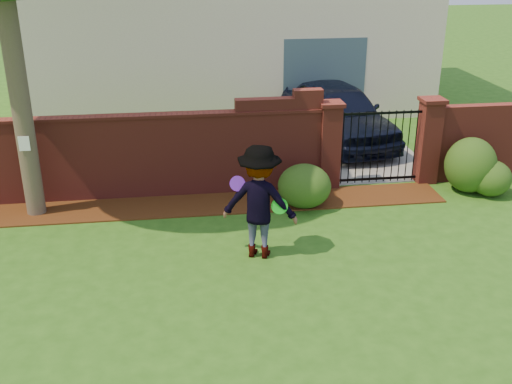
{
  "coord_description": "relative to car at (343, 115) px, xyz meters",
  "views": [
    {
      "loc": [
        -0.83,
        -8.02,
        5.03
      ],
      "look_at": [
        0.47,
        1.4,
        1.05
      ],
      "focal_mm": 42.97,
      "sensor_mm": 36.0,
      "label": 1
    }
  ],
  "objects": [
    {
      "name": "shrub_right",
      "position": [
        2.17,
        -3.75,
        -0.4
      ],
      "size": [
        0.85,
        0.85,
        0.75
      ],
      "primitive_type": "ellipsoid",
      "color": "#1D4314",
      "rests_on": "ground"
    },
    {
      "name": "mulch_bed",
      "position": [
        -4.42,
        -3.48,
        -0.76
      ],
      "size": [
        11.1,
        1.08,
        0.03
      ],
      "primitive_type": "cube",
      "color": "#3C1C0A",
      "rests_on": "ground"
    },
    {
      "name": "shrub_middle",
      "position": [
        1.82,
        -3.49,
        -0.19
      ],
      "size": [
        1.07,
        1.07,
        1.18
      ],
      "primitive_type": "ellipsoid",
      "color": "#1D4314",
      "rests_on": "ground"
    },
    {
      "name": "paper_notice",
      "position": [
        -7.07,
        -3.61,
        0.72
      ],
      "size": [
        0.2,
        0.01,
        0.28
      ],
      "primitive_type": "cube",
      "color": "white",
      "rests_on": "tree"
    },
    {
      "name": "car",
      "position": [
        0.0,
        0.0,
        0.0
      ],
      "size": [
        2.65,
        4.82,
        1.55
      ],
      "primitive_type": "imported",
      "rotation": [
        0.0,
        0.0,
        0.19
      ],
      "color": "black",
      "rests_on": "ground"
    },
    {
      "name": "brick_wall",
      "position": [
        -5.48,
        -2.82,
        0.15
      ],
      "size": [
        8.7,
        0.31,
        2.16
      ],
      "color": "maroon",
      "rests_on": "ground"
    },
    {
      "name": "iron_gate",
      "position": [
        0.03,
        -2.82,
        0.08
      ],
      "size": [
        1.78,
        0.03,
        1.6
      ],
      "color": "black",
      "rests_on": "ground"
    },
    {
      "name": "frisbee_green",
      "position": [
        -2.68,
        -5.89,
        0.2
      ],
      "size": [
        0.28,
        0.11,
        0.27
      ],
      "primitive_type": "cylinder",
      "rotation": [
        1.43,
        0.0,
        -0.19
      ],
      "color": "green",
      "rests_on": "man"
    },
    {
      "name": "man",
      "position": [
        -3.0,
        -5.71,
        0.2
      ],
      "size": [
        1.43,
        1.11,
        1.96
      ],
      "primitive_type": "imported",
      "rotation": [
        0.0,
        0.0,
        2.8
      ],
      "color": "gray",
      "rests_on": "ground"
    },
    {
      "name": "ground",
      "position": [
        -3.47,
        -6.82,
        -0.78
      ],
      "size": [
        80.0,
        80.0,
        0.01
      ],
      "primitive_type": "cube",
      "color": "#2A5816",
      "rests_on": "ground"
    },
    {
      "name": "shrub_left",
      "position": [
        -1.8,
        -3.79,
        -0.34
      ],
      "size": [
        1.07,
        1.07,
        0.87
      ],
      "primitive_type": "ellipsoid",
      "color": "#1D4314",
      "rests_on": "ground"
    },
    {
      "name": "frisbee_purple",
      "position": [
        -3.34,
        -5.67,
        0.54
      ],
      "size": [
        0.27,
        0.13,
        0.25
      ],
      "primitive_type": "cylinder",
      "rotation": [
        1.36,
        0.0,
        -0.23
      ],
      "color": "#611DBA",
      "rests_on": "man"
    },
    {
      "name": "pillar_left",
      "position": [
        -1.07,
        -2.82,
        0.18
      ],
      "size": [
        0.5,
        0.5,
        1.88
      ],
      "color": "maroon",
      "rests_on": "ground"
    },
    {
      "name": "driveway",
      "position": [
        0.03,
        1.18,
        -0.77
      ],
      "size": [
        3.2,
        8.0,
        0.01
      ],
      "primitive_type": "cube",
      "color": "gray",
      "rests_on": "ground"
    },
    {
      "name": "pillar_right",
      "position": [
        1.13,
        -2.82,
        0.18
      ],
      "size": [
        0.5,
        0.5,
        1.88
      ],
      "color": "maroon",
      "rests_on": "ground"
    },
    {
      "name": "house",
      "position": [
        -2.47,
        5.18,
        2.38
      ],
      "size": [
        12.4,
        6.4,
        6.3
      ],
      "color": "beige",
      "rests_on": "ground"
    }
  ]
}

